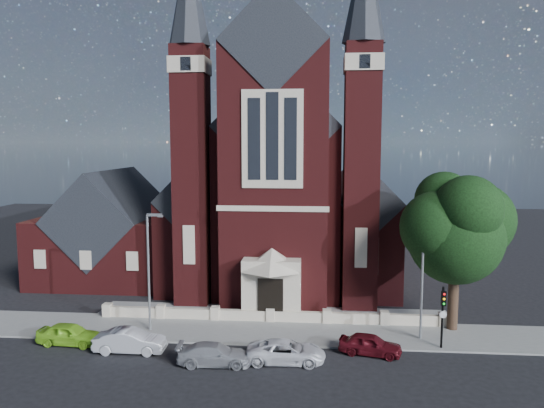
{
  "coord_description": "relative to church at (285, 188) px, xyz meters",
  "views": [
    {
      "loc": [
        3.33,
        -29.89,
        12.79
      ],
      "look_at": [
        -0.38,
        12.0,
        7.87
      ],
      "focal_mm": 35.0,
      "sensor_mm": 36.0,
      "label": 1
    }
  ],
  "objects": [
    {
      "name": "ground",
      "position": [
        0.0,
        -7.94,
        -8.19
      ],
      "size": [
        120.0,
        120.0,
        0.0
      ],
      "primitive_type": "plane",
      "color": "black",
      "rests_on": "ground"
    },
    {
      "name": "pavement_strip",
      "position": [
        0.0,
        -18.44,
        -8.19
      ],
      "size": [
        60.0,
        5.0,
        0.12
      ],
      "primitive_type": "cube",
      "color": "slate",
      "rests_on": "ground"
    },
    {
      "name": "forecourt_paving",
      "position": [
        0.0,
        -14.44,
        -8.19
      ],
      "size": [
        26.0,
        3.0,
        0.14
      ],
      "primitive_type": "cube",
      "color": "slate",
      "rests_on": "ground"
    },
    {
      "name": "forecourt_wall",
      "position": [
        0.0,
        -16.44,
        -8.19
      ],
      "size": [
        24.0,
        0.4,
        0.9
      ],
      "primitive_type": "cube",
      "color": "#B9AA93",
      "rests_on": "ground"
    },
    {
      "name": "church",
      "position": [
        0.0,
        0.0,
        0.0
      ],
      "size": [
        20.01,
        34.9,
        29.2
      ],
      "color": "#4E1415",
      "rests_on": "ground"
    },
    {
      "name": "parish_hall",
      "position": [
        -16.0,
        -4.94,
        -4.17
      ],
      "size": [
        12.0,
        12.2,
        10.24
      ],
      "color": "#4E1415",
      "rests_on": "ground"
    },
    {
      "name": "street_tree",
      "position": [
        12.6,
        -17.23,
        -1.23
      ],
      "size": [
        6.4,
        6.6,
        10.7
      ],
      "color": "black",
      "rests_on": "ground"
    },
    {
      "name": "street_lamp_left",
      "position": [
        -7.91,
        -18.94,
        -3.59
      ],
      "size": [
        1.16,
        0.22,
        8.09
      ],
      "color": "gray",
      "rests_on": "ground"
    },
    {
      "name": "street_lamp_right",
      "position": [
        10.09,
        -18.94,
        -3.59
      ],
      "size": [
        1.16,
        0.22,
        8.09
      ],
      "color": "gray",
      "rests_on": "ground"
    },
    {
      "name": "traffic_signal",
      "position": [
        11.0,
        -20.52,
        -5.6
      ],
      "size": [
        0.28,
        0.42,
        4.0
      ],
      "color": "black",
      "rests_on": "ground"
    },
    {
      "name": "car_lime_van",
      "position": [
        -12.35,
        -21.69,
        -7.5
      ],
      "size": [
        4.12,
        1.87,
        1.37
      ],
      "primitive_type": "imported",
      "rotation": [
        0.0,
        0.0,
        1.51
      ],
      "color": "#8DD52A",
      "rests_on": "ground"
    },
    {
      "name": "car_silver_a",
      "position": [
        -8.06,
        -22.57,
        -7.47
      ],
      "size": [
        4.37,
        1.61,
        1.43
      ],
      "primitive_type": "imported",
      "rotation": [
        0.0,
        0.0,
        1.59
      ],
      "color": "#ADAFB5",
      "rests_on": "ground"
    },
    {
      "name": "car_silver_b",
      "position": [
        -2.57,
        -23.93,
        -7.56
      ],
      "size": [
        4.38,
        1.96,
        1.25
      ],
      "primitive_type": "imported",
      "rotation": [
        0.0,
        0.0,
        1.62
      ],
      "color": "gray",
      "rests_on": "ground"
    },
    {
      "name": "car_white_suv",
      "position": [
        1.54,
        -23.19,
        -7.55
      ],
      "size": [
        4.65,
        2.24,
        1.28
      ],
      "primitive_type": "imported",
      "rotation": [
        0.0,
        0.0,
        1.6
      ],
      "color": "white",
      "rests_on": "ground"
    },
    {
      "name": "car_dark_red",
      "position": [
        6.53,
        -21.63,
        -7.55
      ],
      "size": [
        4.01,
        2.34,
        1.28
      ],
      "primitive_type": "imported",
      "rotation": [
        0.0,
        0.0,
        1.34
      ],
      "color": "#550E16",
      "rests_on": "ground"
    }
  ]
}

